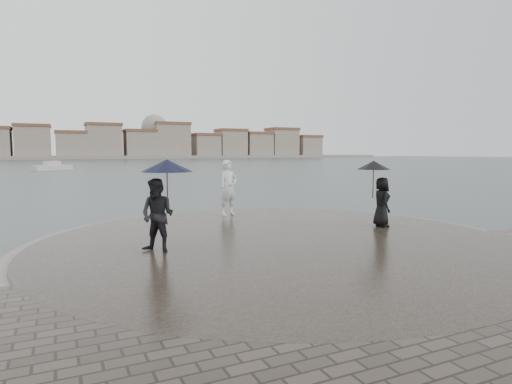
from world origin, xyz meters
TOP-DOWN VIEW (x-y plane):
  - ground at (0.00, 0.00)m, footprint 400.00×400.00m
  - kerb_ring at (0.00, 3.50)m, footprint 12.50×12.50m
  - quay_tip at (0.00, 3.50)m, footprint 11.90×11.90m
  - statue at (0.39, 7.92)m, footprint 0.79×0.61m
  - visitor_left at (-2.96, 3.46)m, footprint 1.33×1.18m
  - visitor_right at (3.57, 3.88)m, footprint 1.08×1.01m
  - far_skyline at (-6.29, 160.71)m, footprint 260.00×20.00m
  - boats at (-10.23, 49.79)m, footprint 13.47×26.96m

SIDE VIEW (x-z plane):
  - ground at x=0.00m, z-range 0.00..0.00m
  - kerb_ring at x=0.00m, z-range 0.00..0.32m
  - quay_tip at x=0.00m, z-range 0.00..0.36m
  - boats at x=-10.23m, z-range -0.37..1.13m
  - statue at x=0.39m, z-range 0.36..2.28m
  - visitor_right at x=3.57m, z-range 0.49..2.44m
  - visitor_left at x=-2.96m, z-range 0.51..2.55m
  - far_skyline at x=-6.29m, z-range -12.89..24.11m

